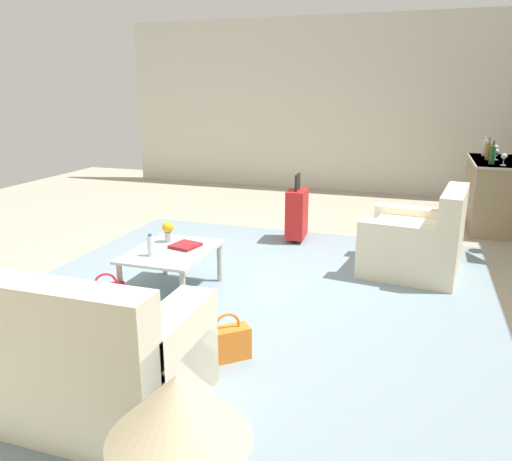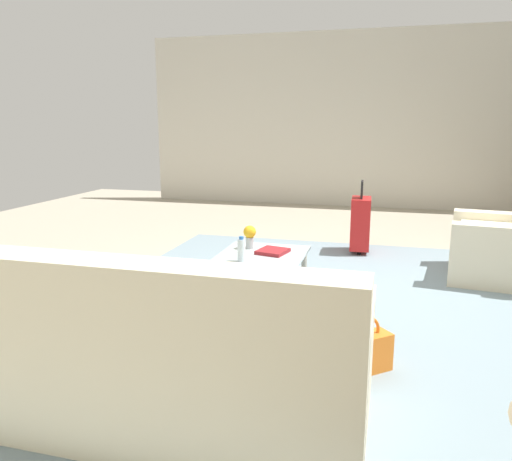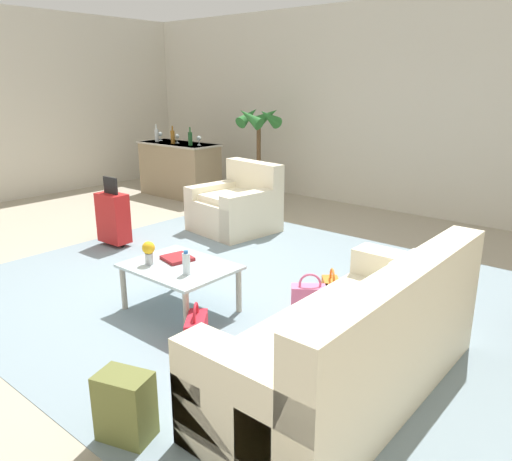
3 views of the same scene
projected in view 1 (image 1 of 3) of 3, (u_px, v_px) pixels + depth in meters
name	position (u px, v px, depth m)	size (l,w,h in m)	color
ground_plane	(238.00, 284.00, 4.93)	(12.00, 12.00, 0.00)	#A89E89
wall_left	(332.00, 106.00, 9.12)	(0.12, 8.00, 3.10)	beige
area_rug	(236.00, 311.00, 4.32)	(5.20, 4.40, 0.01)	gray
couch	(19.00, 353.00, 3.01)	(0.92, 2.13, 0.93)	beige
armchair	(419.00, 245.00, 5.16)	(1.07, 1.06, 0.90)	beige
coffee_table	(172.00, 256.00, 4.61)	(0.91, 0.71, 0.42)	silver
water_bottle	(151.00, 246.00, 4.42)	(0.06, 0.06, 0.20)	silver
coffee_table_book	(185.00, 246.00, 4.68)	(0.24, 0.23, 0.03)	maroon
flower_vase	(168.00, 230.00, 4.81)	(0.11, 0.11, 0.21)	#B2B7BC
table_lamp	(178.00, 410.00, 1.44)	(0.43, 0.43, 0.55)	#ADA899
bar_console	(493.00, 193.00, 6.85)	(1.50, 0.65, 0.93)	#937F60
wine_glass_leftmost	(496.00, 148.00, 7.15)	(0.08, 0.08, 0.15)	silver
wine_glass_left_of_centre	(496.00, 152.00, 6.70)	(0.08, 0.08, 0.15)	silver
wine_glass_right_of_centre	(504.00, 157.00, 6.23)	(0.08, 0.08, 0.15)	silver
wine_bottle_clear	(485.00, 148.00, 7.12)	(0.07, 0.07, 0.30)	silver
wine_bottle_amber	(488.00, 151.00, 6.73)	(0.07, 0.07, 0.30)	brown
wine_bottle_green	(492.00, 155.00, 6.33)	(0.07, 0.07, 0.30)	#194C23
suitcase_red	(297.00, 213.00, 6.23)	(0.41, 0.24, 0.85)	red
handbag_pink	(204.00, 333.00, 3.66)	(0.34, 0.30, 0.36)	pink
handbag_red	(107.00, 298.00, 4.27)	(0.31, 0.34, 0.36)	red
handbag_orange	(227.00, 343.00, 3.52)	(0.32, 0.33, 0.36)	orange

